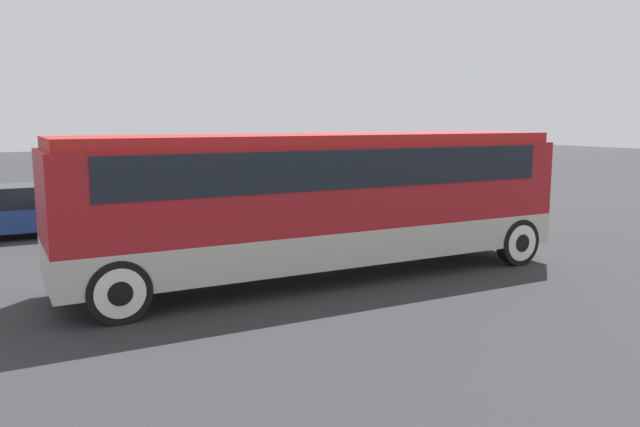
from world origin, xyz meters
TOP-DOWN VIEW (x-y plane):
  - ground_plane at (0.00, 0.00)m, footprint 120.00×120.00m
  - tour_bus at (0.10, 0.00)m, footprint 10.78×2.68m
  - parked_car_near at (-4.67, 8.14)m, footprint 4.62×1.94m
  - parked_car_mid at (-0.34, 6.09)m, footprint 4.23×1.78m

SIDE VIEW (x-z plane):
  - ground_plane at x=0.00m, z-range 0.00..0.00m
  - parked_car_mid at x=-0.34m, z-range 0.00..1.33m
  - parked_car_near at x=-4.67m, z-range -0.02..1.45m
  - tour_bus at x=0.10m, z-range 0.32..3.34m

